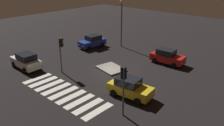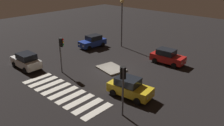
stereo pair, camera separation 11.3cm
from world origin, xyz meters
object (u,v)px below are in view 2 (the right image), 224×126
object	(u,v)px
car_white	(26,61)
traffic_island	(111,68)
street_lamp	(122,15)
car_red	(167,57)
traffic_light_east	(123,79)
traffic_light_south	(61,47)
car_blue	(93,41)
car_yellow	(130,88)

from	to	relation	value
car_white	traffic_island	bearing A→B (deg)	-139.73
traffic_island	street_lamp	world-z (taller)	street_lamp
car_red	traffic_light_east	xyz separation A→B (m)	(2.89, -12.08, 2.23)
traffic_light_east	traffic_light_south	bearing A→B (deg)	32.33
traffic_island	car_red	size ratio (longest dim) A/B	0.84
car_blue	traffic_light_south	bearing A→B (deg)	31.66
car_blue	street_lamp	distance (m)	5.85
car_red	car_blue	bearing A→B (deg)	-174.48
car_blue	traffic_light_east	xyz separation A→B (m)	(14.48, -10.37, 2.24)
traffic_island	car_red	xyz separation A→B (m)	(3.89, 6.02, 0.80)
traffic_island	car_red	world-z (taller)	car_red
car_yellow	traffic_light_south	size ratio (longest dim) A/B	1.06
car_yellow	car_white	bearing A→B (deg)	-173.56
traffic_island	car_blue	distance (m)	8.86
car_white	traffic_light_south	distance (m)	5.18
traffic_island	car_red	bearing A→B (deg)	57.14
traffic_island	car_blue	world-z (taller)	car_blue
car_yellow	traffic_light_east	xyz separation A→B (m)	(1.35, -2.62, 2.24)
car_red	car_blue	size ratio (longest dim) A/B	0.99
car_white	street_lamp	xyz separation A→B (m)	(2.89, 13.93, 3.91)
car_blue	car_yellow	bearing A→B (deg)	64.84
traffic_light_east	traffic_light_south	size ratio (longest dim) A/B	1.02
car_yellow	traffic_island	bearing A→B (deg)	141.12
car_white	car_red	xyz separation A→B (m)	(11.53, 12.48, -0.02)
traffic_light_east	street_lamp	size ratio (longest dim) A/B	0.59
car_red	car_yellow	bearing A→B (deg)	-83.61
traffic_island	car_blue	xyz separation A→B (m)	(-7.70, 4.32, 0.80)
traffic_island	street_lamp	distance (m)	10.04
car_red	car_blue	world-z (taller)	car_red
traffic_light_east	street_lamp	distance (m)	17.86
car_red	traffic_light_south	size ratio (longest dim) A/B	1.05
car_blue	traffic_island	bearing A→B (deg)	66.12
car_white	traffic_light_south	xyz separation A→B (m)	(4.19, 2.16, 2.15)
traffic_light_south	street_lamp	bearing A→B (deg)	50.64
traffic_island	car_white	xyz separation A→B (m)	(-7.63, -6.45, 0.82)
car_white	traffic_light_south	world-z (taller)	traffic_light_south
traffic_island	traffic_light_east	size ratio (longest dim) A/B	0.87
traffic_light_south	street_lamp	world-z (taller)	street_lamp
car_red	traffic_light_east	world-z (taller)	traffic_light_east
car_white	traffic_light_east	xyz separation A→B (m)	(14.42, 0.40, 2.21)
car_blue	traffic_light_east	world-z (taller)	traffic_light_east
car_red	street_lamp	size ratio (longest dim) A/B	0.61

